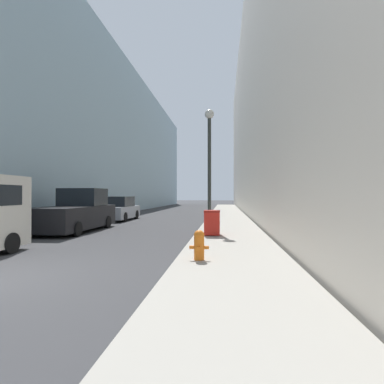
{
  "coord_description": "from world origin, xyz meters",
  "views": [
    {
      "loc": [
        5.02,
        -5.61,
        1.78
      ],
      "look_at": [
        2.64,
        16.26,
        2.02
      ],
      "focal_mm": 28.0,
      "sensor_mm": 36.0,
      "label": 1
    }
  ],
  "objects_px": {
    "trash_bin": "(212,222)",
    "parked_sedan_near": "(120,209)",
    "fire_hydrant": "(199,244)",
    "pickup_truck": "(76,213)",
    "lamppost": "(209,158)"
  },
  "relations": [
    {
      "from": "pickup_truck",
      "to": "trash_bin",
      "type": "bearing_deg",
      "value": -14.68
    },
    {
      "from": "pickup_truck",
      "to": "parked_sedan_near",
      "type": "distance_m",
      "value": 6.49
    },
    {
      "from": "trash_bin",
      "to": "parked_sedan_near",
      "type": "distance_m",
      "value": 10.82
    },
    {
      "from": "pickup_truck",
      "to": "lamppost",
      "type": "bearing_deg",
      "value": 5.28
    },
    {
      "from": "fire_hydrant",
      "to": "trash_bin",
      "type": "distance_m",
      "value": 4.74
    },
    {
      "from": "trash_bin",
      "to": "parked_sedan_near",
      "type": "relative_size",
      "value": 0.24
    },
    {
      "from": "fire_hydrant",
      "to": "pickup_truck",
      "type": "distance_m",
      "value": 9.4
    },
    {
      "from": "fire_hydrant",
      "to": "pickup_truck",
      "type": "xyz_separation_m",
      "value": [
        -6.74,
        6.54,
        0.37
      ]
    },
    {
      "from": "pickup_truck",
      "to": "fire_hydrant",
      "type": "bearing_deg",
      "value": -44.14
    },
    {
      "from": "fire_hydrant",
      "to": "pickup_truck",
      "type": "height_order",
      "value": "pickup_truck"
    },
    {
      "from": "parked_sedan_near",
      "to": "lamppost",
      "type": "bearing_deg",
      "value": -41.14
    },
    {
      "from": "lamppost",
      "to": "pickup_truck",
      "type": "distance_m",
      "value": 7.21
    },
    {
      "from": "trash_bin",
      "to": "lamppost",
      "type": "xyz_separation_m",
      "value": [
        -0.23,
        2.42,
        2.98
      ]
    },
    {
      "from": "fire_hydrant",
      "to": "parked_sedan_near",
      "type": "height_order",
      "value": "parked_sedan_near"
    },
    {
      "from": "trash_bin",
      "to": "lamppost",
      "type": "bearing_deg",
      "value": 95.45
    }
  ]
}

